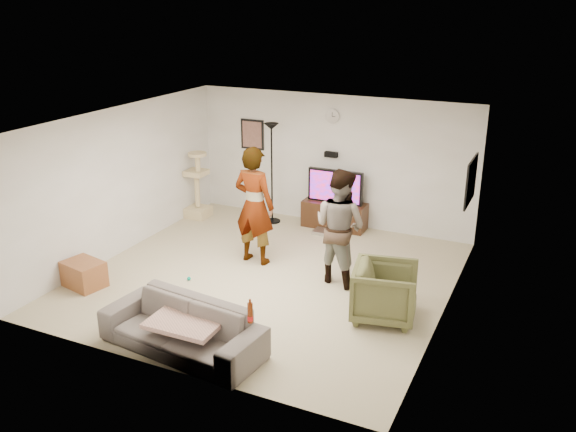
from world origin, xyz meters
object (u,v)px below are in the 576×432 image
at_px(person_left, 254,206).
at_px(beer_bottle, 250,313).
at_px(armchair, 385,292).
at_px(floor_lamp, 272,174).
at_px(cat_tree, 197,184).
at_px(tv, 335,186).
at_px(person_right, 340,226).
at_px(tv_stand, 334,215).
at_px(side_table, 84,274).
at_px(sofa, 182,327).

bearing_deg(person_left, beer_bottle, 122.11).
bearing_deg(armchair, beer_bottle, 138.29).
xyz_separation_m(floor_lamp, cat_tree, (-1.48, -0.37, -0.30)).
bearing_deg(tv, armchair, -57.92).
bearing_deg(person_right, beer_bottle, 104.32).
xyz_separation_m(tv, cat_tree, (-2.70, -0.59, -0.15)).
bearing_deg(armchair, tv_stand, 21.01).
distance_m(tv_stand, side_table, 4.72).
relative_size(beer_bottle, side_table, 0.42).
bearing_deg(tv_stand, side_table, -122.98).
distance_m(floor_lamp, person_right, 2.84).
bearing_deg(cat_tree, side_table, -87.79).
distance_m(tv, side_table, 4.76).
bearing_deg(person_left, cat_tree, -29.88).
xyz_separation_m(tv_stand, person_left, (-0.64, -2.03, 0.73)).
relative_size(tv, sofa, 0.51).
relative_size(cat_tree, person_right, 0.75).
bearing_deg(tv, floor_lamp, -169.90).
distance_m(floor_lamp, beer_bottle, 5.01).
bearing_deg(side_table, floor_lamp, 70.21).
relative_size(tv, person_left, 0.54).
distance_m(person_left, armchair, 2.74).
distance_m(cat_tree, beer_bottle, 5.46).
bearing_deg(person_right, cat_tree, -6.74).
relative_size(person_left, person_right, 1.09).
xyz_separation_m(person_right, side_table, (-3.45, -1.83, -0.70)).
relative_size(sofa, armchair, 2.46).
relative_size(cat_tree, sofa, 0.64).
xyz_separation_m(tv_stand, cat_tree, (-2.70, -0.59, 0.42)).
xyz_separation_m(cat_tree, person_left, (2.06, -1.44, 0.31)).
xyz_separation_m(person_right, sofa, (-1.08, -2.67, -0.59)).
bearing_deg(tv, tv_stand, 0.00).
relative_size(tv, armchair, 1.24).
bearing_deg(side_table, tv, 57.02).
bearing_deg(side_table, cat_tree, 92.21).
height_order(tv, side_table, tv).
bearing_deg(armchair, person_left, 58.36).
bearing_deg(person_right, person_left, 12.77).
height_order(person_right, side_table, person_right).
distance_m(tv_stand, person_right, 2.39).
relative_size(person_left, beer_bottle, 7.87).
bearing_deg(side_table, person_left, 45.00).
xyz_separation_m(person_left, beer_bottle, (1.42, -2.77, -0.24)).
bearing_deg(sofa, beer_bottle, 6.53).
distance_m(person_left, sofa, 2.89).
height_order(tv, armchair, tv).
xyz_separation_m(person_right, beer_bottle, (-0.10, -2.67, -0.16)).
xyz_separation_m(tv, person_right, (0.88, -2.13, 0.08)).
distance_m(cat_tree, armchair, 5.15).
relative_size(tv, cat_tree, 0.79).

